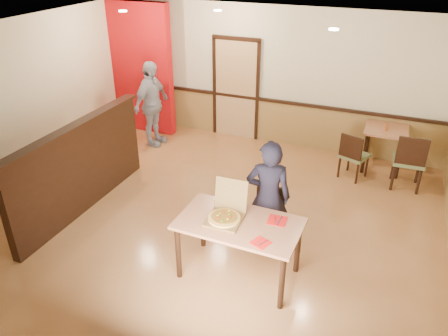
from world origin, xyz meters
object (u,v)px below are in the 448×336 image
object	(u,v)px
main_table	(239,230)
pizza_box	(225,215)
side_chair_left	(353,154)
side_chair_right	(409,160)
passerby	(152,104)
side_table	(385,138)
condiment	(386,127)
diner_chair	(269,215)
diner	(268,197)

from	to	relation	value
main_table	pizza_box	world-z (taller)	pizza_box
main_table	side_chair_left	xyz separation A→B (m)	(0.98, 3.19, -0.22)
side_chair_right	pizza_box	xyz separation A→B (m)	(-2.09, -3.18, 0.31)
main_table	passerby	size ratio (longest dim) A/B	0.87
side_table	condiment	distance (m)	0.27
diner_chair	side_chair_right	world-z (taller)	side_chair_right
diner_chair	condiment	bearing A→B (deg)	53.18
diner_chair	diner	world-z (taller)	diner
diner_chair	pizza_box	world-z (taller)	pizza_box
side_table	diner	world-z (taller)	diner
diner_chair	pizza_box	distance (m)	0.97
passerby	side_table	bearing A→B (deg)	-76.24
side_chair_right	side_table	world-z (taller)	side_chair_right
side_chair_left	diner	size ratio (longest dim) A/B	0.53
side_chair_right	diner	size ratio (longest dim) A/B	0.62
condiment	passerby	bearing A→B (deg)	-172.94
main_table	side_table	size ratio (longest dim) A/B	1.89
side_chair_left	diner	bearing A→B (deg)	92.30
diner_chair	condiment	world-z (taller)	condiment
side_chair_left	pizza_box	world-z (taller)	pizza_box
condiment	diner_chair	bearing A→B (deg)	-114.12
side_table	passerby	xyz separation A→B (m)	(-4.56, -0.66, 0.25)
main_table	side_chair_right	xyz separation A→B (m)	(1.91, 3.18, -0.14)
diner_chair	pizza_box	bearing A→B (deg)	-125.00
side_chair_left	side_chair_right	world-z (taller)	side_chair_right
passerby	condiment	bearing A→B (deg)	-77.45
main_table	side_table	bearing A→B (deg)	70.17
side_chair_left	side_table	bearing A→B (deg)	-107.40
diner_chair	passerby	size ratio (longest dim) A/B	0.47
diner	pizza_box	xyz separation A→B (m)	(-0.35, -0.67, 0.04)
main_table	condiment	xyz separation A→B (m)	(1.45, 3.70, 0.18)
diner	side_chair_left	bearing A→B (deg)	-122.86
main_table	side_chair_right	world-z (taller)	side_chair_right
passerby	pizza_box	world-z (taller)	passerby
diner	passerby	xyz separation A→B (m)	(-3.27, 2.47, 0.05)
diner_chair	side_table	bearing A→B (deg)	53.74
pizza_box	side_chair_left	bearing A→B (deg)	68.00
side_chair_right	side_table	xyz separation A→B (m)	(-0.45, 0.63, 0.07)
main_table	diner	world-z (taller)	diner
passerby	condiment	world-z (taller)	passerby
diner	main_table	bearing A→B (deg)	61.51
side_table	passerby	size ratio (longest dim) A/B	0.46
side_table	condiment	world-z (taller)	condiment
side_chair_left	condiment	size ratio (longest dim) A/B	6.62
diner_chair	passerby	world-z (taller)	passerby
diner	passerby	size ratio (longest dim) A/B	0.94
side_chair_right	passerby	xyz separation A→B (m)	(-5.02, -0.04, 0.32)
side_chair_right	condiment	distance (m)	0.77
side_chair_right	condiment	size ratio (longest dim) A/B	7.74
side_chair_left	condiment	distance (m)	0.80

